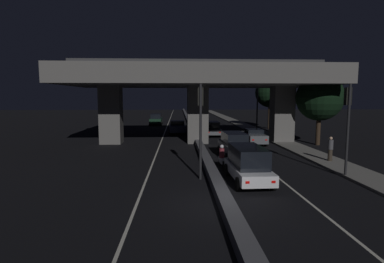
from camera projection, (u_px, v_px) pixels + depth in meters
ground_plane at (224, 205)px, 12.34m from camera, size 200.00×200.00×0.00m
lane_line_left_inner at (167, 126)px, 46.92m from camera, size 0.12×126.00×0.00m
lane_line_right_inner at (213, 126)px, 47.25m from camera, size 0.12×126.00×0.00m
median_divider at (190, 124)px, 47.06m from camera, size 0.60×126.00×0.44m
sidewalk_right at (254, 130)px, 40.51m from camera, size 2.26×126.00×0.14m
elevated_overpass at (198, 81)px, 28.78m from camera, size 24.63×11.57×8.07m
traffic_light_left_of_median at (200, 115)px, 15.93m from camera, size 0.30×0.49×5.13m
traffic_light_right_of_median at (348, 114)px, 16.30m from camera, size 0.30×0.49×5.15m
street_lamp at (255, 97)px, 37.05m from camera, size 2.38×0.32×7.53m
car_white_lead at (248, 163)px, 15.55m from camera, size 1.94×4.44×1.88m
car_grey_second at (234, 145)px, 21.92m from camera, size 1.95×4.60×1.87m
car_grey_third at (254, 136)px, 28.48m from camera, size 1.85×4.24×1.45m
car_grey_fourth at (212, 128)px, 34.60m from camera, size 1.92×4.46×1.68m
car_dark_blue_lead_oncoming at (177, 127)px, 36.99m from camera, size 2.12×4.67×1.59m
car_dark_green_second_oncoming at (156, 119)px, 48.85m from camera, size 2.00×4.51×1.78m
motorcycle_white_filtering_near at (222, 158)px, 18.71m from camera, size 0.34×1.86×1.49m
pedestrian_on_sidewalk at (330, 149)px, 20.19m from camera, size 0.35×0.35×1.65m
roadside_tree_kerbside_near at (320, 98)px, 27.55m from camera, size 4.27×4.27×6.54m
roadside_tree_kerbside_mid at (270, 93)px, 42.34m from camera, size 4.20×4.20×7.23m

